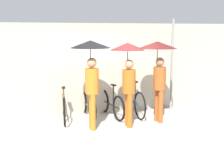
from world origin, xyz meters
TOP-DOWN VIEW (x-y plane):
  - ground_plane at (0.00, 0.00)m, footprint 30.00×30.00m
  - back_wall at (0.00, 1.89)m, footprint 10.29×0.12m
  - parked_bicycle_0 at (-0.96, 1.50)m, footprint 0.46×1.68m
  - parked_bicycle_1 at (-0.32, 1.48)m, footprint 0.44×1.77m
  - parked_bicycle_2 at (0.32, 1.42)m, footprint 0.44×1.67m
  - parked_bicycle_3 at (0.96, 1.39)m, footprint 0.44×1.79m
  - pedestrian_leading at (-0.46, 0.59)m, footprint 0.96×0.96m
  - pedestrian_center at (0.44, 0.48)m, footprint 0.86×0.86m
  - pedestrian_trailing at (1.32, 0.62)m, footprint 1.00×1.00m
  - awning_pole at (2.27, 1.53)m, footprint 0.07×0.07m

SIDE VIEW (x-z plane):
  - ground_plane at x=0.00m, z-range 0.00..0.00m
  - parked_bicycle_2 at x=0.32m, z-range -0.13..0.85m
  - parked_bicycle_1 at x=-0.32m, z-range -0.12..0.86m
  - parked_bicycle_0 at x=-0.96m, z-range -0.17..0.92m
  - parked_bicycle_3 at x=0.96m, z-range -0.11..0.91m
  - back_wall at x=0.00m, z-range 0.00..2.54m
  - awning_pole at x=2.27m, z-range 0.00..2.68m
  - pedestrian_center at x=0.44m, z-range 0.52..2.58m
  - pedestrian_trailing at x=1.32m, z-range 0.59..2.67m
  - pedestrian_leading at x=-0.46m, z-range 0.58..2.71m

